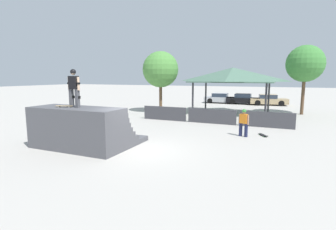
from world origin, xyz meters
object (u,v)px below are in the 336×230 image
(parked_car_tan, at_px, (268,100))
(bystander_walking, at_px, (244,120))
(skateboard_on_deck, at_px, (65,106))
(skateboard_on_ground, at_px, (263,135))
(parked_car_silver, at_px, (221,98))
(tree_far_back, at_px, (161,70))
(parked_car_black, at_px, (244,99))
(tree_beside_pavilion, at_px, (305,64))
(skater_on_deck, at_px, (74,86))

(parked_car_tan, bearing_deg, bystander_walking, -100.64)
(skateboard_on_deck, relative_size, skateboard_on_ground, 1.08)
(parked_car_silver, bearing_deg, tree_far_back, -109.63)
(parked_car_silver, bearing_deg, skateboard_on_deck, -97.51)
(tree_far_back, bearing_deg, parked_car_silver, 73.08)
(parked_car_black, height_order, parked_car_tan, same)
(parked_car_silver, bearing_deg, tree_beside_pavilion, -41.26)
(skater_on_deck, xyz_separation_m, parked_car_tan, (7.21, 23.70, -2.35))
(skateboard_on_ground, relative_size, parked_car_black, 0.20)
(bystander_walking, xyz_separation_m, tree_far_back, (-8.60, 7.26, 3.07))
(tree_far_back, height_order, parked_car_black, tree_far_back)
(bystander_walking, height_order, parked_car_tan, bystander_walking)
(tree_far_back, bearing_deg, parked_car_tan, 50.08)
(skater_on_deck, relative_size, parked_car_black, 0.43)
(bystander_walking, bearing_deg, parked_car_silver, -54.14)
(skateboard_on_ground, xyz_separation_m, parked_car_tan, (-0.65, 17.42, 0.54))
(skater_on_deck, xyz_separation_m, tree_beside_pavilion, (10.36, 16.73, 1.49))
(tree_beside_pavilion, bearing_deg, parked_car_tan, 114.31)
(skateboard_on_deck, relative_size, tree_far_back, 0.15)
(tree_beside_pavilion, height_order, parked_car_silver, tree_beside_pavilion)
(skater_on_deck, height_order, tree_far_back, tree_far_back)
(skateboard_on_deck, xyz_separation_m, skateboard_on_ground, (8.35, 6.38, -1.95))
(bystander_walking, distance_m, parked_car_silver, 18.84)
(skater_on_deck, height_order, tree_beside_pavilion, tree_beside_pavilion)
(tree_beside_pavilion, height_order, parked_car_tan, tree_beside_pavilion)
(tree_far_back, xyz_separation_m, parked_car_silver, (3.29, 10.81, -3.39))
(tree_far_back, bearing_deg, skateboard_on_ground, -34.74)
(tree_far_back, height_order, parked_car_tan, tree_far_back)
(parked_car_tan, bearing_deg, skateboard_on_deck, -117.34)
(tree_beside_pavilion, bearing_deg, skater_on_deck, -121.77)
(bystander_walking, relative_size, skateboard_on_ground, 1.92)
(tree_beside_pavilion, relative_size, tree_far_back, 1.07)
(skateboard_on_deck, relative_size, bystander_walking, 0.56)
(skater_on_deck, distance_m, skateboard_on_ground, 10.47)
(bystander_walking, relative_size, parked_car_black, 0.38)
(skateboard_on_ground, xyz_separation_m, parked_car_black, (-3.50, 17.43, 0.54))
(parked_car_tan, bearing_deg, tree_far_back, -139.34)
(skateboard_on_deck, height_order, tree_beside_pavilion, tree_beside_pavilion)
(tree_beside_pavilion, distance_m, parked_car_tan, 8.56)
(skater_on_deck, xyz_separation_m, bystander_walking, (6.83, 5.71, -2.04))
(skateboard_on_ground, distance_m, parked_car_black, 17.79)
(skateboard_on_deck, bearing_deg, skater_on_deck, -6.62)
(tree_beside_pavilion, distance_m, parked_car_silver, 11.95)
(skater_on_deck, relative_size, parked_car_silver, 0.43)
(bystander_walking, height_order, parked_car_silver, bystander_walking)
(tree_far_back, bearing_deg, bystander_walking, -40.17)
(skater_on_deck, distance_m, skateboard_on_deck, 1.07)
(skater_on_deck, height_order, bystander_walking, skater_on_deck)
(bystander_walking, distance_m, tree_far_back, 11.67)
(parked_car_silver, relative_size, parked_car_tan, 0.93)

